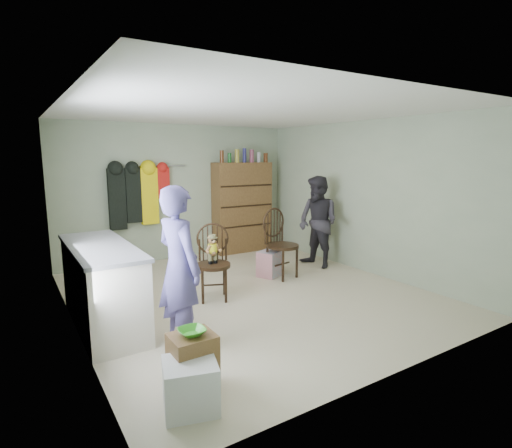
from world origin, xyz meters
TOP-DOWN VIEW (x-y plane):
  - ground_plane at (0.00, 0.00)m, footprint 5.00×5.00m
  - room_walls at (0.00, 0.53)m, footprint 5.00×5.00m
  - counter at (-1.95, 0.00)m, footprint 0.64×1.86m
  - stool at (-1.63, -1.80)m, footprint 0.35×0.30m
  - bowl at (-1.63, -1.80)m, footprint 0.22×0.22m
  - plastic_tub at (-1.73, -1.99)m, footprint 0.49×0.48m
  - chair_front at (-0.49, 0.11)m, footprint 0.60×0.60m
  - chair_far at (0.84, 0.44)m, footprint 0.58×0.58m
  - striped_bag at (0.74, 0.55)m, footprint 0.48×0.44m
  - person_left at (-1.39, -0.96)m, footprint 0.50×0.66m
  - person_right at (1.75, 0.56)m, footprint 0.66×0.82m
  - dresser at (1.25, 2.30)m, footprint 1.20×0.39m
  - coat_rack at (-0.83, 2.38)m, footprint 1.42×0.12m

SIDE VIEW (x-z plane):
  - ground_plane at x=0.00m, z-range 0.00..0.00m
  - plastic_tub at x=-1.73m, z-range 0.00..0.38m
  - striped_bag at x=0.74m, z-range 0.00..0.41m
  - stool at x=-1.63m, z-range 0.00..0.50m
  - counter at x=-1.95m, z-range 0.00..0.94m
  - bowl at x=-1.63m, z-range 0.50..0.56m
  - chair_front at x=-0.49m, z-range 0.07..1.10m
  - chair_far at x=0.84m, z-range 0.04..1.15m
  - person_right at x=1.75m, z-range 0.00..1.59m
  - person_left at x=-1.39m, z-range 0.00..1.65m
  - dresser at x=1.25m, z-range -0.13..1.95m
  - coat_rack at x=-0.83m, z-range 0.70..1.80m
  - room_walls at x=0.00m, z-range -0.92..4.08m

